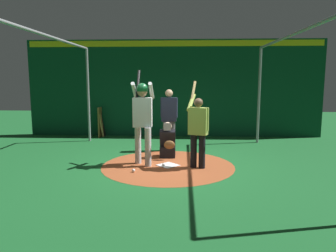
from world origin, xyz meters
TOP-DOWN VIEW (x-y plane):
  - ground_plane at (0.00, 0.00)m, footprint 26.43×26.43m
  - dirt_circle at (0.00, 0.00)m, footprint 3.13×3.13m
  - home_plate at (0.00, 0.00)m, footprint 0.59×0.59m
  - batter at (-0.06, -0.60)m, footprint 0.68×0.49m
  - catcher at (-0.84, -0.05)m, footprint 0.58×0.40m
  - umpire at (-1.64, -0.05)m, footprint 0.22×0.49m
  - visitor at (0.13, 0.69)m, footprint 0.64×0.51m
  - back_wall at (-4.11, 0.00)m, footprint 0.22×10.43m
  - cage_frame at (0.00, 0.00)m, footprint 6.00×5.59m
  - bat_rack at (-3.86, -2.60)m, footprint 0.58×0.21m
  - baseball_0 at (0.08, -0.10)m, footprint 0.07×0.07m
  - baseball_1 at (0.58, -0.73)m, footprint 0.07×0.07m
  - baseball_2 at (-0.92, 0.64)m, footprint 0.07×0.07m

SIDE VIEW (x-z plane):
  - ground_plane at x=0.00m, z-range 0.00..0.00m
  - dirt_circle at x=0.00m, z-range 0.00..0.01m
  - home_plate at x=0.00m, z-range 0.01..0.02m
  - baseball_0 at x=0.08m, z-range 0.01..0.08m
  - baseball_1 at x=0.58m, z-range 0.01..0.08m
  - baseball_2 at x=-0.92m, z-range 0.01..0.08m
  - catcher at x=-0.84m, z-range -0.10..0.83m
  - bat_rack at x=-3.86m, z-range -0.03..1.02m
  - visitor at x=0.13m, z-range -0.06..1.92m
  - umpire at x=-1.64m, z-range 0.11..1.86m
  - batter at x=-0.06m, z-range 0.07..2.32m
  - back_wall at x=-4.11m, z-range 0.01..3.43m
  - cage_frame at x=0.00m, z-range 0.63..3.67m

